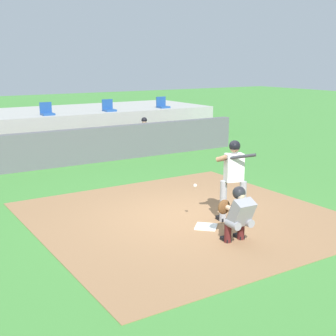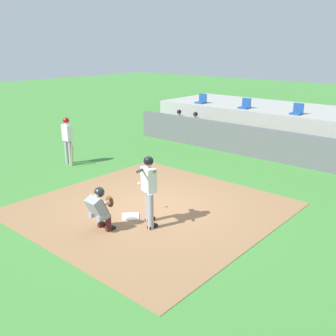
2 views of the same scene
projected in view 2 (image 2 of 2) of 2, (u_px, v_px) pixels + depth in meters
ground_plane at (152, 208)px, 10.76m from camera, size 80.00×80.00×0.00m
dirt_infield at (151, 208)px, 10.76m from camera, size 6.40×6.40×0.01m
home_plate at (131, 216)px, 10.17m from camera, size 0.62×0.62×0.02m
batter_at_plate at (149, 186)px, 9.43m from camera, size 0.60×0.85×1.80m
catcher_crouched at (100, 207)px, 9.29m from camera, size 0.49×1.73×1.13m
on_deck_batter at (67, 138)px, 14.42m from camera, size 0.58×0.23×1.79m
dugout_wall at (264, 144)px, 15.26m from camera, size 13.00×0.30×1.20m
dugout_bench at (275, 148)px, 16.09m from camera, size 11.80×0.44×0.45m
dugout_player_0 at (177, 123)px, 19.05m from camera, size 0.49×0.70×1.30m
dugout_player_1 at (194, 125)px, 18.43m from camera, size 0.49×0.70×1.30m
stands_platform at (309, 125)px, 18.40m from camera, size 15.00×4.40×1.40m
stadium_seat_0 at (201, 101)px, 20.29m from camera, size 0.46×0.46×0.48m
stadium_seat_1 at (245, 106)px, 18.67m from camera, size 0.46×0.46×0.48m
stadium_seat_2 at (297, 111)px, 17.05m from camera, size 0.46×0.46×0.48m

